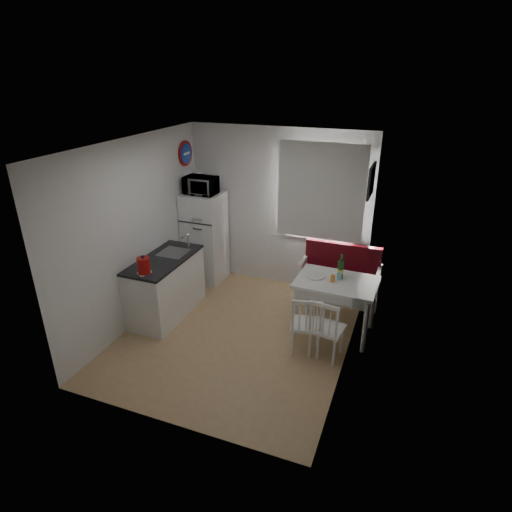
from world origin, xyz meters
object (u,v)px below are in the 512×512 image
at_px(bench, 339,282).
at_px(microwave, 201,185).
at_px(fridge, 205,237).
at_px(kettle, 144,266).
at_px(chair_left, 305,320).
at_px(wine_bottle, 341,266).
at_px(dining_table, 336,287).
at_px(kitchen_counter, 166,286).
at_px(chair_right, 326,324).

height_order(bench, microwave, microwave).
distance_m(fridge, kettle, 1.80).
xyz_separation_m(chair_left, wine_bottle, (0.27, 0.76, 0.46)).
bearing_deg(dining_table, bench, 98.61).
distance_m(bench, wine_bottle, 1.11).
distance_m(dining_table, fridge, 2.56).
xyz_separation_m(kitchen_counter, dining_table, (2.43, 0.39, 0.26)).
bearing_deg(chair_right, wine_bottle, 98.13).
xyz_separation_m(fridge, wine_bottle, (2.43, -0.75, 0.20)).
distance_m(chair_right, fridge, 2.87).
bearing_deg(kettle, chair_right, 6.42).
xyz_separation_m(dining_table, wine_bottle, (0.02, 0.10, 0.26)).
bearing_deg(dining_table, microwave, 163.43).
xyz_separation_m(kitchen_counter, bench, (2.32, 1.35, -0.16)).
bearing_deg(fridge, dining_table, -19.49).
distance_m(kitchen_counter, bench, 2.69).
bearing_deg(kitchen_counter, fridge, 89.10).
relative_size(bench, kettle, 4.68).
bearing_deg(chair_right, kettle, -165.45).
distance_m(chair_left, fridge, 2.65).
relative_size(kitchen_counter, dining_table, 1.21).
bearing_deg(fridge, chair_left, -34.94).
distance_m(dining_table, chair_right, 0.68).
height_order(bench, kettle, kettle).
distance_m(bench, chair_left, 1.64).
bearing_deg(chair_right, kitchen_counter, -178.06).
height_order(kitchen_counter, chair_left, kitchen_counter).
distance_m(dining_table, microwave, 2.72).
xyz_separation_m(bench, microwave, (-2.30, -0.16, 1.39)).
bearing_deg(chair_right, chair_left, -171.95).
xyz_separation_m(chair_right, wine_bottle, (0.00, 0.76, 0.45)).
relative_size(bench, fridge, 0.81).
relative_size(dining_table, kettle, 4.11).
xyz_separation_m(chair_right, microwave, (-2.43, 1.46, 1.16)).
bearing_deg(kitchen_counter, wine_bottle, 11.34).
distance_m(kitchen_counter, fridge, 1.28).
xyz_separation_m(dining_table, chair_right, (0.02, -0.66, -0.19)).
bearing_deg(chair_left, kettle, 174.29).
distance_m(dining_table, kettle, 2.57).
height_order(kitchen_counter, chair_right, kitchen_counter).
bearing_deg(bench, chair_left, -94.81).
relative_size(kitchen_counter, fridge, 0.86).
xyz_separation_m(kitchen_counter, chair_right, (2.45, -0.27, 0.07)).
height_order(bench, dining_table, bench).
xyz_separation_m(chair_left, chair_right, (0.27, -0.00, 0.00)).
bearing_deg(bench, kitchen_counter, -149.71).
bearing_deg(microwave, dining_table, -18.43).
height_order(chair_left, wine_bottle, wine_bottle).
xyz_separation_m(chair_left, kettle, (-2.13, -0.27, 0.51)).
xyz_separation_m(dining_table, microwave, (-2.41, 0.80, 0.97)).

